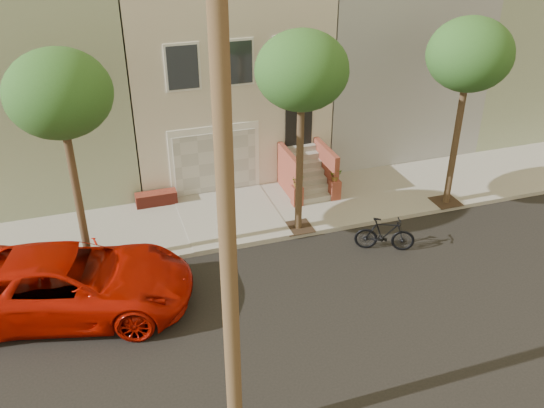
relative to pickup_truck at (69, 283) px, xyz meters
name	(u,v)px	position (x,y,z in m)	size (l,w,h in m)	color
ground	(314,311)	(6.00, -2.06, -0.88)	(90.00, 90.00, 0.00)	black
sidewalk	(255,213)	(6.00, 3.29, -0.80)	(40.00, 3.70, 0.15)	gray
house_row	(211,64)	(6.00, 9.13, 2.77)	(33.10, 11.70, 7.00)	#B9AD9D
tree_left	(59,95)	(0.50, 1.84, 4.38)	(2.70, 2.57, 6.30)	#2D2116
tree_mid	(302,72)	(7.00, 1.84, 4.38)	(2.70, 2.57, 6.30)	#2D2116
tree_right	(470,56)	(12.50, 1.84, 4.38)	(2.70, 2.57, 6.30)	#2D2116
pickup_truck	(69,283)	(0.00, 0.00, 0.00)	(2.91, 6.31, 1.75)	#A71004
motorcycle	(385,234)	(9.13, 0.03, -0.33)	(0.51, 1.82, 1.09)	black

